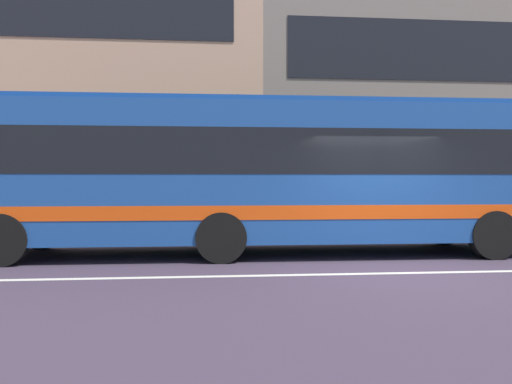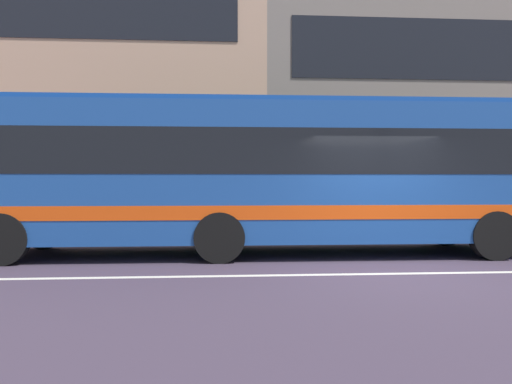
% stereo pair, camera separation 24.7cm
% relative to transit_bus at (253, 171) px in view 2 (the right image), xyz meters
% --- Properties ---
extents(ground_plane, '(160.00, 160.00, 0.00)m').
position_rel_transit_bus_xyz_m(ground_plane, '(2.38, -2.55, -1.83)').
color(ground_plane, '#403547').
extents(lane_centre_line, '(60.00, 0.16, 0.01)m').
position_rel_transit_bus_xyz_m(lane_centre_line, '(2.38, -2.55, -1.82)').
color(lane_centre_line, silver).
rests_on(lane_centre_line, ground_plane).
extents(hedge_row_far, '(16.67, 1.10, 0.86)m').
position_rel_transit_bus_xyz_m(hedge_row_far, '(3.76, 3.92, -1.40)').
color(hedge_row_far, '#1F612C').
rests_on(hedge_row_far, ground_plane).
extents(apartment_block_right, '(21.95, 10.69, 10.99)m').
position_rel_transit_bus_xyz_m(apartment_block_right, '(11.95, 12.21, 3.67)').
color(apartment_block_right, gray).
rests_on(apartment_block_right, ground_plane).
extents(transit_bus, '(11.74, 2.67, 3.32)m').
position_rel_transit_bus_xyz_m(transit_bus, '(0.00, 0.00, 0.00)').
color(transit_bus, '#1C4894').
rests_on(transit_bus, ground_plane).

